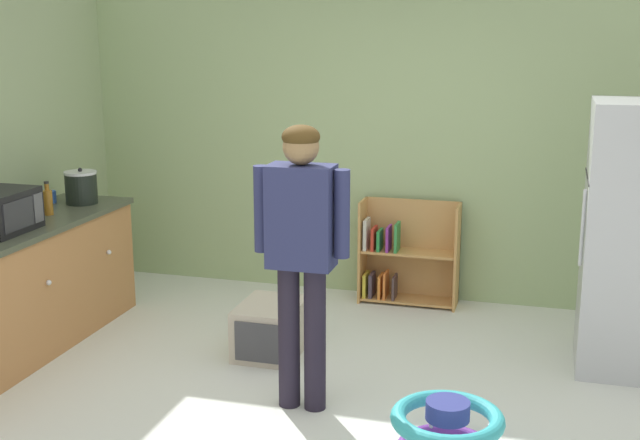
% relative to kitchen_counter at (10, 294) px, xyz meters
% --- Properties ---
extents(ground_plane, '(12.00, 12.00, 0.00)m').
position_rel_kitchen_counter_xyz_m(ground_plane, '(2.20, -0.26, -0.45)').
color(ground_plane, silver).
rests_on(ground_plane, ground).
extents(back_wall, '(5.20, 0.06, 2.70)m').
position_rel_kitchen_counter_xyz_m(back_wall, '(2.20, 2.07, 0.90)').
color(back_wall, '#9DB57E').
rests_on(back_wall, ground).
extents(kitchen_counter, '(0.65, 2.41, 0.90)m').
position_rel_kitchen_counter_xyz_m(kitchen_counter, '(0.00, 0.00, 0.00)').
color(kitchen_counter, '#B37845').
rests_on(kitchen_counter, ground).
extents(refrigerator, '(0.73, 0.68, 1.78)m').
position_rel_kitchen_counter_xyz_m(refrigerator, '(4.09, 0.96, 0.44)').
color(refrigerator, '#B7BABF').
rests_on(refrigerator, ground).
extents(bookshelf, '(0.80, 0.28, 0.85)m').
position_rel_kitchen_counter_xyz_m(bookshelf, '(2.39, 1.89, -0.08)').
color(bookshelf, tan).
rests_on(bookshelf, ground).
extents(standing_person, '(0.57, 0.22, 1.70)m').
position_rel_kitchen_counter_xyz_m(standing_person, '(2.15, -0.20, 0.58)').
color(standing_person, '#221C2A').
rests_on(standing_person, ground).
extents(baby_walker, '(0.60, 0.60, 0.32)m').
position_rel_kitchen_counter_xyz_m(baby_walker, '(3.07, -0.57, -0.29)').
color(baby_walker, purple).
rests_on(baby_walker, ground).
extents(pet_carrier, '(0.42, 0.55, 0.36)m').
position_rel_kitchen_counter_xyz_m(pet_carrier, '(1.70, 0.53, -0.27)').
color(pet_carrier, beige).
rests_on(pet_carrier, ground).
extents(crock_pot, '(0.25, 0.25, 0.28)m').
position_rel_kitchen_counter_xyz_m(crock_pot, '(0.04, 0.90, 0.57)').
color(crock_pot, black).
rests_on(crock_pot, kitchen_counter).
extents(banana_bunch, '(0.15, 0.16, 0.04)m').
position_rel_kitchen_counter_xyz_m(banana_bunch, '(-0.11, 0.36, 0.48)').
color(banana_bunch, yellow).
rests_on(banana_bunch, kitchen_counter).
extents(amber_bottle, '(0.07, 0.07, 0.25)m').
position_rel_kitchen_counter_xyz_m(amber_bottle, '(0.02, 0.49, 0.55)').
color(amber_bottle, '#9E661E').
rests_on(amber_bottle, kitchen_counter).
extents(blue_cup, '(0.08, 0.08, 0.09)m').
position_rel_kitchen_counter_xyz_m(blue_cup, '(-0.20, 0.85, 0.50)').
color(blue_cup, blue).
rests_on(blue_cup, kitchen_counter).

